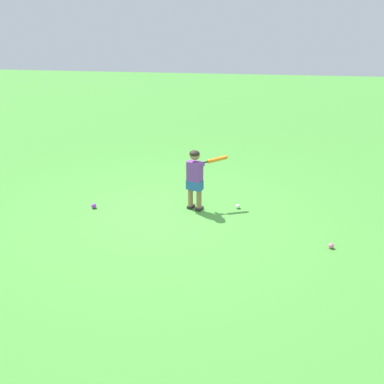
% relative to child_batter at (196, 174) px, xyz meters
% --- Properties ---
extents(ground_plane, '(40.00, 40.00, 0.00)m').
position_rel_child_batter_xyz_m(ground_plane, '(0.45, 0.40, -0.65)').
color(ground_plane, '#479338').
extents(child_batter, '(0.68, 0.51, 1.08)m').
position_rel_child_batter_xyz_m(child_batter, '(0.00, 0.00, 0.00)').
color(child_batter, '#232328').
rests_on(child_batter, ground).
extents(play_ball_behind_batter, '(0.09, 0.09, 0.09)m').
position_rel_child_batter_xyz_m(play_ball_behind_batter, '(1.79, 0.26, -0.60)').
color(play_ball_behind_batter, purple).
rests_on(play_ball_behind_batter, ground).
extents(play_ball_midfield, '(0.08, 0.08, 0.08)m').
position_rel_child_batter_xyz_m(play_ball_midfield, '(-0.73, -0.14, -0.61)').
color(play_ball_midfield, white).
rests_on(play_ball_midfield, ground).
extents(play_ball_center_lawn, '(0.08, 0.08, 0.08)m').
position_rel_child_batter_xyz_m(play_ball_center_lawn, '(-2.15, 1.06, -0.61)').
color(play_ball_center_lawn, pink).
rests_on(play_ball_center_lawn, ground).
extents(toy_bucket, '(0.22, 0.22, 0.19)m').
position_rel_child_batter_xyz_m(toy_bucket, '(0.31, -1.67, -0.55)').
color(toy_bucket, yellow).
rests_on(toy_bucket, ground).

